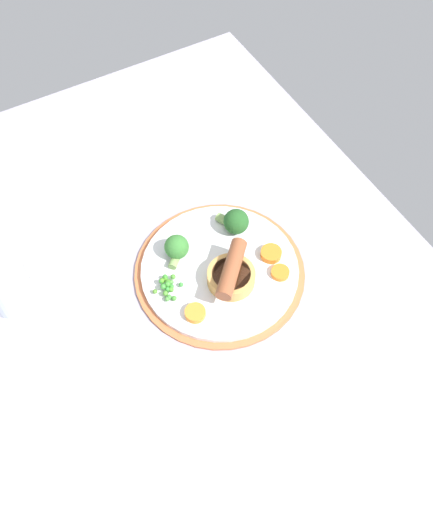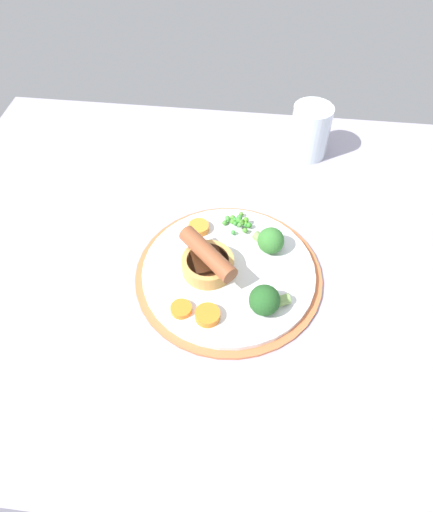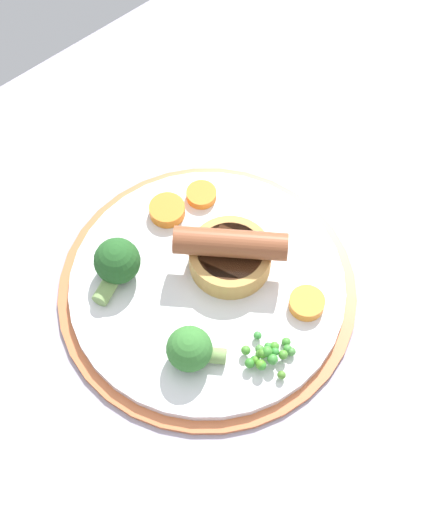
% 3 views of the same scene
% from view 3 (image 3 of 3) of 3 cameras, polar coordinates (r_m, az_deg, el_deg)
% --- Properties ---
extents(dining_table, '(1.10, 0.80, 0.03)m').
position_cam_3_polar(dining_table, '(0.82, 0.56, -5.92)').
color(dining_table, '#9E99AD').
rests_on(dining_table, ground).
extents(dinner_plate, '(0.29, 0.29, 0.01)m').
position_cam_3_polar(dinner_plate, '(0.83, -0.62, -2.20)').
color(dinner_plate, '#CC6B3D').
rests_on(dinner_plate, dining_table).
extents(sausage_pudding, '(0.09, 0.09, 0.05)m').
position_cam_3_polar(sausage_pudding, '(0.81, 0.92, 0.21)').
color(sausage_pudding, tan).
rests_on(sausage_pudding, dinner_plate).
extents(pea_pile, '(0.05, 0.05, 0.02)m').
position_cam_3_polar(pea_pile, '(0.78, 3.42, -6.56)').
color(pea_pile, '#4D852B').
rests_on(pea_pile, dinner_plate).
extents(broccoli_floret_near, '(0.05, 0.05, 0.04)m').
position_cam_3_polar(broccoli_floret_near, '(0.77, -1.86, -6.09)').
color(broccoli_floret_near, '#387A33').
rests_on(broccoli_floret_near, dinner_plate).
extents(broccoli_floret_far, '(0.06, 0.05, 0.04)m').
position_cam_3_polar(broccoli_floret_far, '(0.81, -6.69, -0.46)').
color(broccoli_floret_far, '#235623').
rests_on(broccoli_floret_far, dinner_plate).
extents(carrot_slice_0, '(0.04, 0.04, 0.01)m').
position_cam_3_polar(carrot_slice_0, '(0.87, -1.02, 4.11)').
color(carrot_slice_0, orange).
rests_on(carrot_slice_0, dinner_plate).
extents(carrot_slice_2, '(0.05, 0.05, 0.01)m').
position_cam_3_polar(carrot_slice_2, '(0.86, -3.31, 3.07)').
color(carrot_slice_2, orange).
rests_on(carrot_slice_2, dinner_plate).
extents(carrot_slice_3, '(0.05, 0.05, 0.01)m').
position_cam_3_polar(carrot_slice_3, '(0.81, 6.04, -3.15)').
color(carrot_slice_3, orange).
rests_on(carrot_slice_3, dinner_plate).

